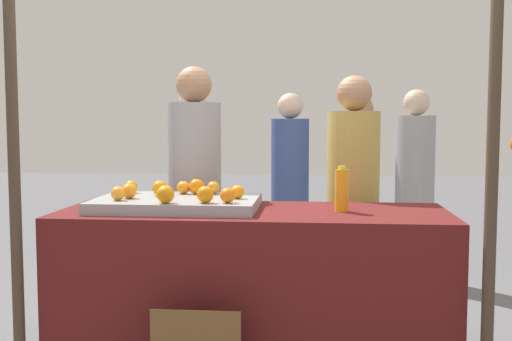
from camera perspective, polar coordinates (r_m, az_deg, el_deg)
The scene contains 22 objects.
stall_counter at distance 3.40m, azimuth -0.24°, elevation -10.99°, with size 2.06×0.76×0.88m, color #5B1919.
orange_tray at distance 3.38m, azimuth -7.26°, elevation -3.01°, with size 0.87×0.58×0.06m, color #9EA0A5.
orange_0 at distance 3.14m, azimuth -4.69°, elevation -2.22°, with size 0.09×0.09×0.09m, color orange.
orange_1 at distance 3.31m, azimuth -12.58°, elevation -2.07°, with size 0.07×0.07×0.07m, color orange.
orange_2 at distance 3.31m, azimuth -1.72°, elevation -1.98°, with size 0.07×0.07×0.07m, color orange.
orange_3 at distance 3.39m, azimuth -11.58°, elevation -1.86°, with size 0.08×0.08×0.08m, color orange.
orange_4 at distance 3.15m, azimuth -8.32°, elevation -2.18°, with size 0.09×0.09×0.09m, color orange.
orange_5 at distance 3.52m, azimuth -5.49°, elevation -1.48°, with size 0.09×0.09×0.09m, color orange.
orange_6 at distance 3.63m, azimuth -11.41°, elevation -1.48°, with size 0.07×0.07×0.07m, color orange.
orange_7 at distance 3.55m, azimuth -6.70°, elevation -1.56°, with size 0.07×0.07×0.07m, color orange.
orange_8 at distance 3.52m, azimuth -3.95°, elevation -1.59°, with size 0.07×0.07×0.07m, color orange.
orange_9 at distance 3.14m, azimuth -2.62°, elevation -2.30°, with size 0.08×0.08×0.08m, color orange.
orange_10 at distance 3.49m, azimuth -8.84°, elevation -1.60°, with size 0.08×0.08×0.08m, color orange.
juice_bottle at distance 3.28m, azimuth 7.87°, elevation -1.78°, with size 0.07×0.07×0.24m.
vendor_left at distance 4.01m, azimuth -5.64°, elevation -3.49°, with size 0.34×0.34×1.69m.
vendor_right at distance 3.96m, azimuth 8.89°, elevation -4.06°, with size 0.33×0.33×1.63m.
crowd_person_0 at distance 5.23m, azimuth 3.13°, elevation -2.15°, with size 0.32×0.32×1.58m.
crowd_person_1 at distance 5.67m, azimuth 9.59°, elevation -1.77°, with size 0.31×0.31×1.56m.
crowd_person_2 at distance 5.38m, azimuth 14.37°, elevation -1.95°, with size 0.32×0.32×1.61m.
crowd_person_3 at distance 5.09m, azimuth -5.76°, elevation -2.12°, with size 0.33×0.33×1.62m.
canopy_post_left at distance 3.19m, azimuth -21.34°, elevation -0.27°, with size 0.06×0.06×2.20m, color #473828.
canopy_post_right at distance 2.95m, azimuth 20.87°, elevation -0.62°, with size 0.06×0.06×2.20m, color #473828.
Camera 1 is at (0.32, -3.26, 1.35)m, focal length 43.51 mm.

